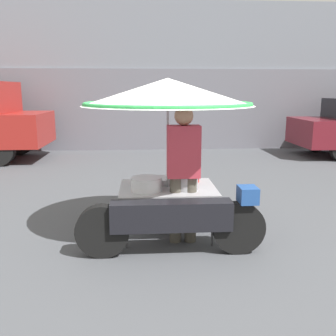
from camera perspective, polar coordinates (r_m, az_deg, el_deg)
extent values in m
plane|color=#4C4F54|center=(4.51, 1.27, -11.71)|extent=(36.00, 36.00, 0.00)
cube|color=gray|center=(12.38, -2.19, 13.54)|extent=(28.00, 2.00, 4.32)
cube|color=slate|center=(11.36, -1.99, 8.84)|extent=(23.80, 0.06, 2.40)
cylinder|color=black|center=(4.30, 10.68, -8.92)|extent=(0.59, 0.14, 0.59)
cylinder|color=black|center=(4.20, -9.95, -9.44)|extent=(0.59, 0.14, 0.59)
cube|color=black|center=(4.13, 0.51, -7.25)|extent=(1.33, 0.24, 0.32)
cube|color=#234C93|center=(4.21, 12.05, -4.01)|extent=(0.20, 0.24, 0.18)
cylinder|color=black|center=(4.99, -0.24, -6.10)|extent=(0.53, 0.14, 0.53)
cylinder|color=#515156|center=(4.44, 6.79, -8.01)|extent=(0.03, 0.03, 0.60)
cylinder|color=#515156|center=(5.14, 5.27, -5.19)|extent=(0.03, 0.03, 0.60)
cylinder|color=#515156|center=(4.38, -6.32, -8.32)|extent=(0.03, 0.03, 0.60)
cylinder|color=#515156|center=(5.08, -5.98, -5.41)|extent=(0.03, 0.03, 0.60)
cube|color=#B2B2B7|center=(4.64, -0.04, -3.01)|extent=(1.18, 0.88, 0.02)
cylinder|color=#B2B2B7|center=(4.54, -0.04, 3.19)|extent=(0.03, 0.03, 0.99)
cone|color=white|center=(4.49, -0.04, 11.51)|extent=(2.04, 2.04, 0.32)
torus|color=green|center=(4.49, -0.04, 9.73)|extent=(1.99, 1.99, 0.05)
cylinder|color=silver|center=(4.46, -3.31, -2.46)|extent=(0.37, 0.37, 0.16)
cylinder|color=#939399|center=(4.50, 2.69, -1.87)|extent=(0.30, 0.30, 0.23)
cylinder|color=silver|center=(4.80, -0.88, -1.93)|extent=(0.31, 0.31, 0.08)
cylinder|color=red|center=(4.88, 3.56, -1.01)|extent=(0.21, 0.21, 0.19)
cylinder|color=#4C473D|center=(4.49, 1.16, -6.37)|extent=(0.14, 0.14, 0.80)
cylinder|color=#4C473D|center=(4.51, 3.45, -6.31)|extent=(0.14, 0.14, 0.80)
cube|color=#C13847|center=(4.33, 2.39, 2.53)|extent=(0.38, 0.22, 0.60)
sphere|color=#A87A5B|center=(4.28, 2.43, 7.95)|extent=(0.22, 0.22, 0.22)
cylinder|color=black|center=(11.89, 21.55, 3.83)|extent=(0.61, 0.20, 0.61)
cylinder|color=black|center=(11.32, -21.75, 3.95)|extent=(0.81, 0.24, 0.81)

